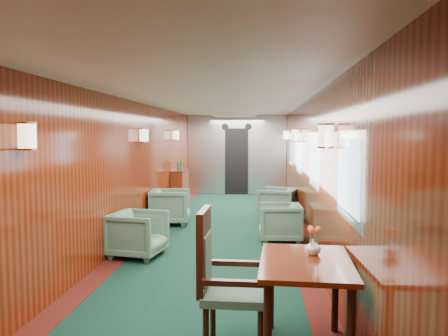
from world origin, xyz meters
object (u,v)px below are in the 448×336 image
Objects in this scene: armchair_right_far at (277,204)px; armchair_right_near at (280,222)px; dining_table at (306,276)px; armchair_left_near at (138,234)px; credenza at (180,187)px; armchair_left_far at (170,207)px; side_chair at (221,277)px.

armchair_right_near is at bearing 14.99° from armchair_right_far.
dining_table is 1.46× the size of armchair_left_near.
armchair_right_near is (2.40, -3.64, -0.15)m from credenza.
armchair_right_far is (2.18, 0.64, -0.01)m from armchair_left_far.
side_chair is 1.54× the size of armchair_left_far.
armchair_right_near is 1.89m from armchair_right_far.
dining_table is 1.53× the size of armchair_right_near.
armchair_left_near is 3.71m from armchair_right_far.
dining_table is 1.44× the size of armchair_right_far.
side_chair is 3.97m from armchair_right_near.
side_chair is 3.17m from armchair_left_near.
armchair_left_far is at bearing 116.08° from dining_table.
armchair_left_far is at bearing 10.05° from armchair_left_near.
armchair_right_far reaches higher than armchair_left_near.
armchair_left_far reaches higher than armchair_right_near.
armchair_right_near is at bearing -56.64° from credenza.
credenza reaches higher than armchair_right_near.
armchair_left_near is at bearing -86.94° from credenza.
side_chair is 5.84m from armchair_right_far.
dining_table is 0.69m from side_chair.
dining_table is 0.91× the size of credenza.
armchair_right_near is at bearing -125.80° from armchair_left_far.
side_chair reaches higher than dining_table.
side_chair is at bearing -141.95° from armchair_left_near.
side_chair is 1.60× the size of armchair_right_far.
armchair_left_near is at bearing 119.27° from side_chair.
armchair_left_far is 1.04× the size of armchair_right_far.
dining_table reaches higher than armchair_right_near.
armchair_left_near is (0.25, -4.77, -0.13)m from credenza.
armchair_left_near reaches higher than armchair_right_near.
side_chair is 7.75m from credenza.
side_chair reaches higher than armchair_left_far.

